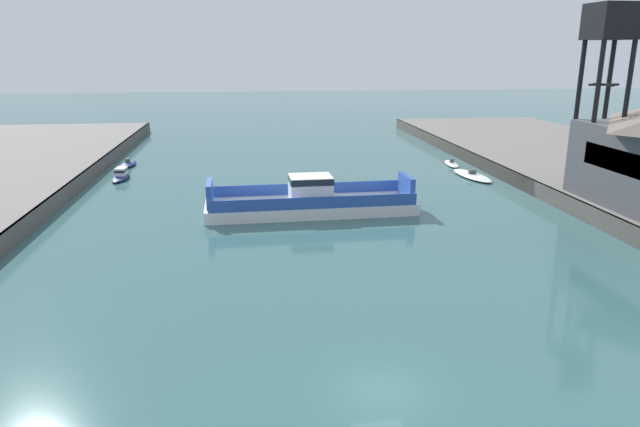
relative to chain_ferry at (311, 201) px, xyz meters
The scene contains 7 objects.
ground_plane 30.03m from the chain_ferry, 90.10° to the right, with size 400.00×400.00×0.00m, color #335B5B.
chain_ferry is the anchor object (origin of this frame).
moored_boat_near_left 33.47m from the chain_ferry, 130.38° to the left, with size 2.17×5.15×1.00m.
moored_boat_near_right 29.81m from the chain_ferry, 44.06° to the left, with size 2.06×5.27×0.88m.
moored_boat_mid_left 27.39m from the chain_ferry, 140.01° to the left, with size 1.83×5.64×1.32m.
moored_boat_mid_right 25.02m from the chain_ferry, 31.70° to the left, with size 3.54×8.32×0.92m.
crane_tower 30.75m from the chain_ferry, ahead, with size 3.81×3.81×17.27m.
Camera 1 is at (-5.68, -22.07, 14.84)m, focal length 32.04 mm.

